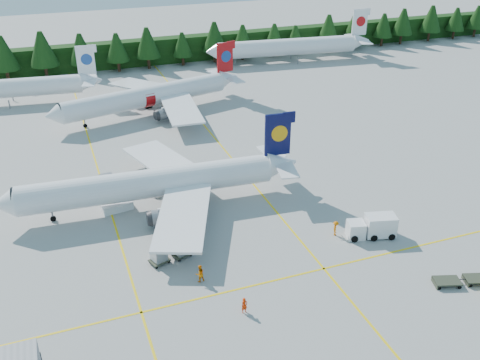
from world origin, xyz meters
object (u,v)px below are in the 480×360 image
object	(u,v)px
airliner_red	(144,97)
airstairs	(116,203)
service_truck	(372,226)
airliner_navy	(144,185)

from	to	relation	value
airliner_red	airstairs	distance (m)	34.66
airstairs	service_truck	bearing A→B (deg)	-40.27
airliner_red	service_truck	world-z (taller)	airliner_red
airliner_red	airliner_navy	bearing A→B (deg)	-115.37
airliner_navy	service_truck	world-z (taller)	airliner_navy
airstairs	service_truck	xyz separation A→B (m)	(27.44, -17.08, 0.59)
airliner_navy	airstairs	size ratio (longest dim) A/B	6.76
service_truck	airstairs	bearing A→B (deg)	162.40
airliner_red	service_truck	distance (m)	52.91
airliner_navy	airliner_red	xyz separation A→B (m)	(6.74, 34.03, -0.00)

